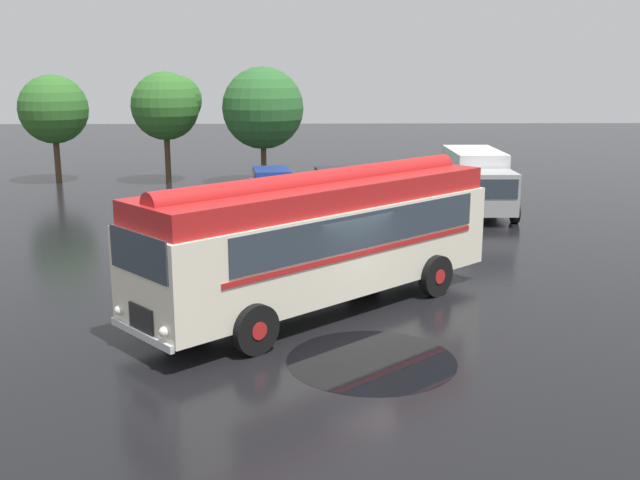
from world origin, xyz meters
TOP-DOWN VIEW (x-y plane):
  - ground_plane at (0.00, 0.00)m, footprint 120.00×120.00m
  - vintage_bus at (-0.52, 0.50)m, footprint 9.17×8.52m
  - car_near_left at (-2.28, 13.94)m, footprint 2.35×4.38m
  - car_mid_left at (0.39, 13.77)m, footprint 2.29×4.36m
  - car_mid_right at (3.60, 13.44)m, footprint 2.23×4.33m
  - box_van at (6.15, 12.77)m, footprint 2.36×5.79m
  - tree_far_left at (-13.54, 21.19)m, footprint 3.47×3.47m
  - tree_left_of_centre at (-7.74, 21.03)m, footprint 3.53×3.42m
  - tree_centre at (-2.96, 20.33)m, footprint 4.05×4.05m
  - puddle_patch at (0.44, -2.94)m, footprint 3.53×3.53m

SIDE VIEW (x-z plane):
  - ground_plane at x=0.00m, z-range 0.00..0.00m
  - puddle_patch at x=0.44m, z-range 0.00..0.01m
  - car_near_left at x=-2.28m, z-range 0.02..1.68m
  - car_mid_left at x=0.39m, z-range 0.02..1.68m
  - car_mid_right at x=3.60m, z-range 0.02..1.68m
  - box_van at x=6.15m, z-range 0.11..2.61m
  - vintage_bus at x=-0.52m, z-range 0.15..3.64m
  - tree_far_left at x=-13.54m, z-range 0.97..6.44m
  - tree_centre at x=-2.96m, z-range 0.91..6.77m
  - tree_left_of_centre at x=-7.74m, z-range 1.17..6.79m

